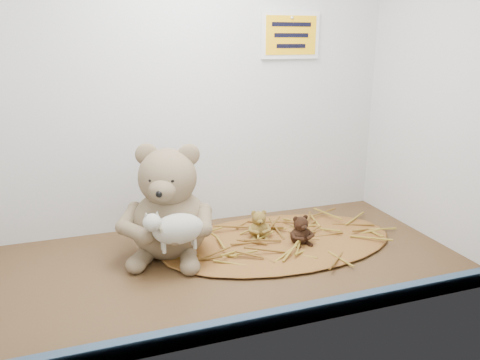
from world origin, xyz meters
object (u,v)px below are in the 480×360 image
object	(u,v)px
mini_teddy_brown	(300,229)
toy_lamb	(178,229)
main_teddy	(169,201)
mini_teddy_tan	(259,223)

from	to	relation	value
mini_teddy_brown	toy_lamb	bearing A→B (deg)	-175.16
main_teddy	mini_teddy_brown	bearing A→B (deg)	11.36
toy_lamb	mini_teddy_tan	distance (cm)	28.00
main_teddy	toy_lamb	world-z (taller)	main_teddy
main_teddy	mini_teddy_tan	bearing A→B (deg)	24.98
mini_teddy_tan	main_teddy	bearing A→B (deg)	-165.93
mini_teddy_tan	mini_teddy_brown	size ratio (longest dim) A/B	0.98
main_teddy	mini_teddy_tan	distance (cm)	26.54
toy_lamb	mini_teddy_brown	bearing A→B (deg)	6.45
mini_teddy_tan	mini_teddy_brown	bearing A→B (deg)	-29.11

